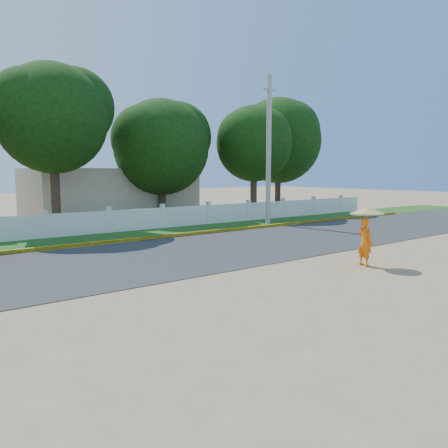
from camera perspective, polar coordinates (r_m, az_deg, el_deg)
name	(u,v)px	position (r m, az deg, el deg)	size (l,w,h in m)	color
ground	(267,275)	(12.68, 5.58, -6.69)	(120.00, 120.00, 0.00)	#9E8460
road	(183,252)	(16.17, -5.44, -3.73)	(60.00, 7.00, 0.02)	#38383A
grass_verge	(122,236)	(20.75, -13.21, -1.55)	(60.00, 3.50, 0.03)	#2D601E
curb	(138,239)	(19.22, -11.11, -1.95)	(40.00, 0.18, 0.16)	yellow
fence	(109,222)	(22.00, -14.82, 0.27)	(40.00, 0.10, 1.10)	silver
building_near	(110,193)	(29.33, -14.68, 3.89)	(10.00, 6.00, 3.20)	#B7AD99
utility_pole	(269,151)	(25.01, 5.86, 9.49)	(0.28, 0.28, 8.32)	#9C9C99
monk_with_parasol	(366,227)	(14.40, 18.06, -0.39)	(1.04, 1.04, 1.89)	orange
tree_row	(131,138)	(25.93, -12.02, 10.98)	(35.48, 7.99, 8.60)	#473828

